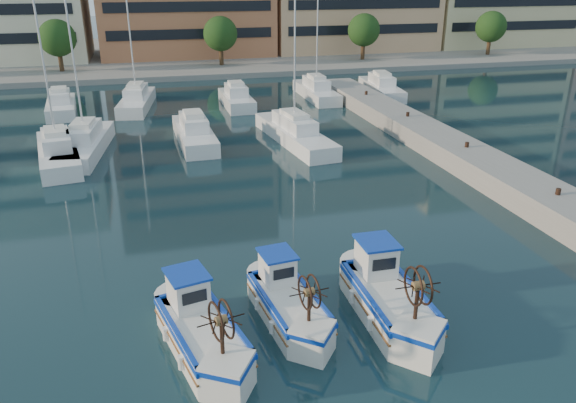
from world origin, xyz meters
The scene contains 6 objects.
ground centered at (0.00, 0.00, 0.00)m, with size 300.00×300.00×0.00m, color #18393F.
quay centered at (13.00, 8.00, 0.60)m, with size 3.00×60.00×1.20m, color gray.
yacht_marina centered at (-2.49, 28.17, 0.53)m, with size 37.90×23.60×11.50m.
fishing_boat_a centered at (-4.50, 0.11, 0.77)m, with size 2.73×4.59×2.78m.
fishing_boat_b centered at (-1.48, 1.03, 0.72)m, with size 2.16×4.26×2.60m.
fishing_boat_c centered at (1.83, 0.38, 0.81)m, with size 1.96×4.73×2.95m.
Camera 1 is at (-5.54, -14.60, 10.95)m, focal length 35.00 mm.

